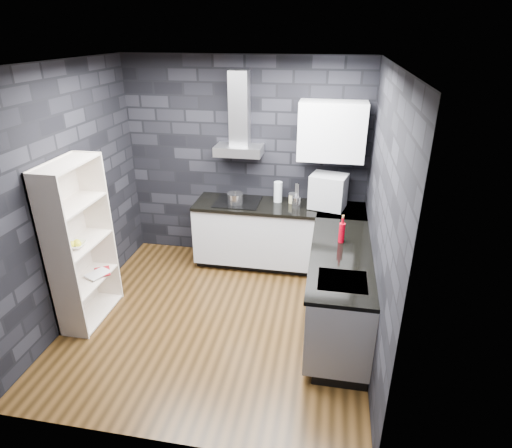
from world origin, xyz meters
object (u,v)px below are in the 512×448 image
(utensil_crock, at_px, (296,202))
(red_bottle, at_px, (342,233))
(appliance_garage, at_px, (328,191))
(glass_vase, at_px, (278,192))
(pot, at_px, (235,199))
(bookshelf, at_px, (80,245))
(storage_jar, at_px, (292,199))
(fruit_bowl, at_px, (75,245))

(utensil_crock, bearing_deg, red_bottle, -57.37)
(utensil_crock, height_order, appliance_garage, appliance_garage)
(glass_vase, bearing_deg, red_bottle, -51.82)
(pot, bearing_deg, bookshelf, -133.81)
(glass_vase, bearing_deg, pot, -160.93)
(appliance_garage, relative_size, red_bottle, 1.98)
(red_bottle, distance_m, bookshelf, 2.76)
(storage_jar, bearing_deg, appliance_garage, -12.33)
(glass_vase, xyz_separation_m, red_bottle, (0.82, -1.04, -0.03))
(glass_vase, relative_size, utensil_crock, 1.88)
(utensil_crock, relative_size, red_bottle, 0.66)
(pot, xyz_separation_m, glass_vase, (0.53, 0.18, 0.06))
(utensil_crock, bearing_deg, appliance_garage, 7.54)
(fruit_bowl, bearing_deg, pot, 47.75)
(appliance_garage, bearing_deg, glass_vase, -176.20)
(storage_jar, height_order, bookshelf, bookshelf)
(red_bottle, relative_size, fruit_bowl, 1.02)
(utensil_crock, height_order, fruit_bowl, utensil_crock)
(glass_vase, xyz_separation_m, utensil_crock, (0.26, -0.16, -0.06))
(red_bottle, xyz_separation_m, bookshelf, (-2.70, -0.55, -0.11))
(red_bottle, height_order, fruit_bowl, red_bottle)
(bookshelf, bearing_deg, pot, 44.73)
(bookshelf, bearing_deg, appliance_garage, 28.95)
(pot, distance_m, glass_vase, 0.56)
(utensil_crock, distance_m, appliance_garage, 0.42)
(pot, bearing_deg, red_bottle, -32.47)
(red_bottle, bearing_deg, fruit_bowl, -166.80)
(glass_vase, xyz_separation_m, bookshelf, (-1.89, -1.60, -0.13))
(glass_vase, distance_m, appliance_garage, 0.66)
(appliance_garage, relative_size, bookshelf, 0.24)
(pot, relative_size, fruit_bowl, 0.95)
(pot, xyz_separation_m, red_bottle, (1.35, -0.86, 0.04))
(pot, distance_m, bookshelf, 1.96)
(pot, relative_size, glass_vase, 0.75)
(utensil_crock, bearing_deg, bookshelf, -146.20)
(appliance_garage, bearing_deg, pot, -162.92)
(utensil_crock, xyz_separation_m, appliance_garage, (0.39, 0.05, 0.15))
(pot, xyz_separation_m, utensil_crock, (0.79, 0.02, 0.00))
(utensil_crock, relative_size, fruit_bowl, 0.68)
(glass_vase, height_order, bookshelf, bookshelf)
(appliance_garage, bearing_deg, bookshelf, -136.02)
(glass_vase, bearing_deg, storage_jar, -3.57)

